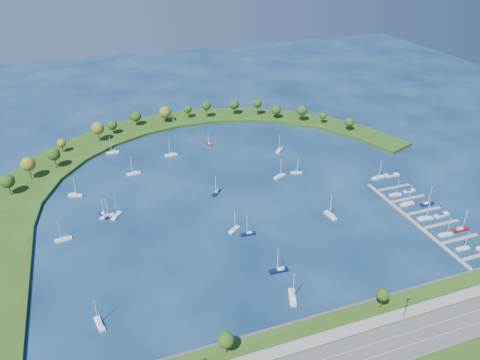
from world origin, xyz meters
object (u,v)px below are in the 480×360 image
object	(u,v)px
moored_boat_12	(113,152)
moored_boat_14	(107,216)
moored_boat_5	(248,233)
docked_boat_6	(407,203)
moored_boat_4	(116,215)
docked_boat_8	(395,194)
moored_boat_1	(279,150)
moored_boat_10	(63,239)
docked_boat_7	(427,204)
moored_boat_6	(280,176)
moored_boat_7	(99,323)
moored_boat_0	(171,154)
docked_boat_3	(461,229)
docked_boat_10	(378,177)
moored_boat_11	(234,229)
moored_boat_3	(134,173)
docked_boat_0	(463,248)
docked_boat_4	(425,218)
harbor_tower	(173,119)
moored_boat_15	(75,195)
moored_boat_17	(216,192)
dock_system	(425,219)
docked_boat_9	(409,191)
moored_boat_2	(279,270)
moored_boat_8	(296,172)
moored_boat_13	(209,143)
moored_boat_18	(331,215)
moored_boat_9	(292,296)
docked_boat_5	(441,215)
moored_boat_16	(104,214)
docked_boat_11	(392,175)

from	to	relation	value
moored_boat_12	moored_boat_14	world-z (taller)	moored_boat_12
moored_boat_5	docked_boat_6	bearing A→B (deg)	-179.35
moored_boat_4	docked_boat_8	xyz separation A→B (m)	(153.56, -31.73, -0.03)
moored_boat_1	docked_boat_6	xyz separation A→B (m)	(38.87, -86.61, -0.00)
moored_boat_10	docked_boat_7	size ratio (longest dim) A/B	1.02
moored_boat_6	moored_boat_7	distance (m)	141.18
moored_boat_0	docked_boat_3	world-z (taller)	docked_boat_3
moored_boat_12	docked_boat_10	world-z (taller)	docked_boat_10
moored_boat_11	docked_boat_3	bearing A→B (deg)	-55.54
moored_boat_3	docked_boat_0	bearing A→B (deg)	132.07
docked_boat_4	moored_boat_6	bearing A→B (deg)	135.22
harbor_tower	docked_boat_0	bearing A→B (deg)	-64.17
moored_boat_15	moored_boat_17	distance (m)	81.02
dock_system	docked_boat_4	xyz separation A→B (m)	(0.22, 0.38, 0.56)
moored_boat_5	docked_boat_4	world-z (taller)	docked_boat_4
moored_boat_5	moored_boat_17	world-z (taller)	moored_boat_17
docked_boat_8	moored_boat_6	bearing A→B (deg)	148.13
moored_boat_7	docked_boat_0	world-z (taller)	moored_boat_7
docked_boat_9	docked_boat_4	bearing A→B (deg)	-113.60
docked_boat_7	moored_boat_2	bearing A→B (deg)	-168.78
moored_boat_8	moored_boat_13	world-z (taller)	moored_boat_8
moored_boat_5	moored_boat_18	bearing A→B (deg)	-176.44
moored_boat_3	moored_boat_10	world-z (taller)	moored_boat_3
moored_boat_9	moored_boat_17	xyz separation A→B (m)	(-5.49, 90.58, -0.08)
moored_boat_4	moored_boat_9	size ratio (longest dim) A/B	0.85
docked_boat_5	docked_boat_6	xyz separation A→B (m)	(-10.45, 15.21, 0.24)
dock_system	docked_boat_7	bearing A→B (deg)	46.87
moored_boat_17	docked_boat_7	size ratio (longest dim) A/B	0.98
moored_boat_17	docked_boat_9	xyz separation A→B (m)	(106.83, -35.82, -0.33)
moored_boat_0	moored_boat_6	world-z (taller)	moored_boat_6
moored_boat_5	moored_boat_16	world-z (taller)	moored_boat_16
moored_boat_14	moored_boat_12	bearing A→B (deg)	60.96
moored_boat_11	docked_boat_8	world-z (taller)	moored_boat_11
moored_boat_13	docked_boat_3	bearing A→B (deg)	-167.23
moored_boat_14	docked_boat_4	size ratio (longest dim) A/B	0.91
moored_boat_13	moored_boat_0	bearing A→B (deg)	85.66
moored_boat_4	docked_boat_10	xyz separation A→B (m)	(155.94, -11.39, 0.01)
docked_boat_0	moored_boat_7	bearing A→B (deg)	178.71
moored_boat_12	moored_boat_13	world-z (taller)	moored_boat_12
moored_boat_12	docked_boat_11	size ratio (longest dim) A/B	1.27
moored_boat_14	moored_boat_15	distance (m)	31.99
harbor_tower	docked_boat_8	xyz separation A→B (m)	(97.66, -149.61, -3.11)
moored_boat_9	moored_boat_17	world-z (taller)	moored_boat_9
moored_boat_9	moored_boat_10	bearing A→B (deg)	-109.54
dock_system	docked_boat_4	bearing A→B (deg)	59.98
moored_boat_18	moored_boat_9	bearing A→B (deg)	130.26
moored_boat_2	moored_boat_18	distance (m)	53.40
docked_boat_6	moored_boat_4	bearing A→B (deg)	160.55
moored_boat_7	moored_boat_16	xyz separation A→B (m)	(7.76, 76.71, -0.01)
moored_boat_14	docked_boat_4	world-z (taller)	docked_boat_4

